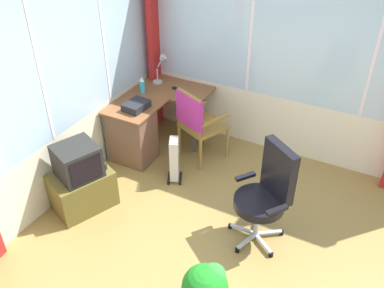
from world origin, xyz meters
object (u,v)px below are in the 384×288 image
object	(u,v)px
spray_bottle	(142,85)
paper_tray	(136,106)
office_chair	(268,190)
wooden_armchair	(195,118)
space_heater	(174,158)
desk_lamp	(163,64)
potted_plant	(206,287)
tv_remote	(177,89)
desk	(136,131)
tv_on_stand	(81,181)

from	to	relation	value
spray_bottle	paper_tray	xyz separation A→B (m)	(-0.40, -0.17, -0.06)
office_chair	wooden_armchair	bearing A→B (deg)	55.00
paper_tray	space_heater	bearing A→B (deg)	-105.02
desk_lamp	potted_plant	xyz separation A→B (m)	(-2.42, -1.83, -0.69)
paper_tray	office_chair	bearing A→B (deg)	-106.62
office_chair	potted_plant	xyz separation A→B (m)	(-1.05, 0.14, -0.32)
paper_tray	tv_remote	bearing A→B (deg)	-16.26
desk	paper_tray	size ratio (longest dim) A/B	4.23
wooden_armchair	paper_tray	bearing A→B (deg)	114.90
spray_bottle	wooden_armchair	bearing A→B (deg)	-96.87
desk	office_chair	bearing A→B (deg)	-106.38
desk	tv_on_stand	bearing A→B (deg)	-179.69
spray_bottle	potted_plant	world-z (taller)	spray_bottle
spray_bottle	office_chair	bearing A→B (deg)	-115.10
paper_tray	space_heater	distance (m)	0.79
desk	wooden_armchair	distance (m)	0.78
tv_on_stand	space_heater	size ratio (longest dim) A/B	1.39
paper_tray	wooden_armchair	world-z (taller)	wooden_armchair
desk	desk_lamp	size ratio (longest dim) A/B	3.31
tv_remote	spray_bottle	world-z (taller)	spray_bottle
space_heater	wooden_armchair	bearing A→B (deg)	-4.74
desk	paper_tray	distance (m)	0.38
tv_remote	office_chair	xyz separation A→B (m)	(-1.22, -1.68, -0.13)
desk	spray_bottle	size ratio (longest dim) A/B	5.87
potted_plant	space_heater	bearing A→B (deg)	37.79
tv_remote	paper_tray	world-z (taller)	paper_tray
tv_remote	space_heater	distance (m)	1.02
desk	tv_remote	xyz separation A→B (m)	(0.66, -0.24, 0.34)
tv_remote	spray_bottle	distance (m)	0.46
paper_tray	office_chair	size ratio (longest dim) A/B	0.28
desk_lamp	space_heater	bearing A→B (deg)	-144.02
spray_bottle	tv_on_stand	xyz separation A→B (m)	(-1.45, -0.13, -0.47)
tv_remote	wooden_armchair	xyz separation A→B (m)	(-0.36, -0.45, -0.13)
space_heater	potted_plant	size ratio (longest dim) A/B	1.17
paper_tray	potted_plant	xyz separation A→B (m)	(-1.61, -1.73, -0.49)
tv_remote	paper_tray	distance (m)	0.69
office_chair	potted_plant	distance (m)	1.11
tv_remote	office_chair	distance (m)	2.08
tv_on_stand	spray_bottle	bearing A→B (deg)	5.09
potted_plant	desk_lamp	bearing A→B (deg)	37.07
desk_lamp	spray_bottle	distance (m)	0.44
desk_lamp	office_chair	size ratio (longest dim) A/B	0.35
potted_plant	spray_bottle	bearing A→B (deg)	43.43
desk	spray_bottle	world-z (taller)	spray_bottle
spray_bottle	space_heater	distance (m)	1.10
office_chair	desk	bearing A→B (deg)	73.62
tv_remote	tv_on_stand	world-z (taller)	tv_on_stand
paper_tray	wooden_armchair	distance (m)	0.73
desk_lamp	tv_remote	size ratio (longest dim) A/B	2.55
wooden_armchair	potted_plant	xyz separation A→B (m)	(-1.91, -1.08, -0.33)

